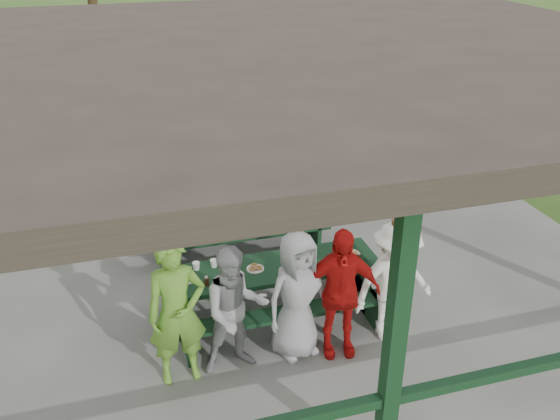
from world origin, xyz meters
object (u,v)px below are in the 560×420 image
object	(u,v)px
contestant_green	(177,313)
pickup_truck	(213,86)
spectator_lblue	(220,174)
farm_trailer	(61,111)
contestant_grey_left	(236,310)
spectator_grey	(313,167)
contestant_white_fedora	(394,282)
contestant_red	(339,293)
contestant_grey_mid	(297,296)
picnic_table_far	(236,216)
spectator_blue	(156,161)
picnic_table_near	(273,285)

from	to	relation	value
contestant_green	pickup_truck	bearing A→B (deg)	74.33
spectator_lblue	pickup_truck	world-z (taller)	spectator_lblue
farm_trailer	contestant_grey_left	bearing A→B (deg)	-84.74
contestant_green	spectator_grey	bearing A→B (deg)	49.96
contestant_green	contestant_grey_left	world-z (taller)	contestant_green
spectator_grey	contestant_white_fedora	bearing A→B (deg)	102.55
contestant_red	pickup_truck	size ratio (longest dim) A/B	0.28
contestant_grey_left	spectator_grey	size ratio (longest dim) A/B	1.08
contestant_grey_mid	contestant_white_fedora	size ratio (longest dim) A/B	0.98
spectator_grey	farm_trailer	size ratio (longest dim) A/B	0.39
picnic_table_far	pickup_truck	size ratio (longest dim) A/B	0.45
contestant_grey_left	farm_trailer	xyz separation A→B (m)	(-2.19, 9.06, -0.24)
contestant_green	contestant_grey_mid	size ratio (longest dim) A/B	1.10
contestant_green	picnic_table_far	bearing A→B (deg)	62.80
contestant_white_fedora	spectator_lblue	bearing A→B (deg)	107.24
spectator_lblue	spectator_grey	distance (m)	1.70
spectator_lblue	picnic_table_far	bearing A→B (deg)	100.30
contestant_red	farm_trailer	distance (m)	9.73
contestant_grey_left	farm_trailer	distance (m)	9.32
farm_trailer	spectator_blue	bearing A→B (deg)	-78.41
contestant_red	farm_trailer	size ratio (longest dim) A/B	0.44
contestant_white_fedora	pickup_truck	xyz separation A→B (m)	(-0.41, 9.62, -0.07)
contestant_green	spectator_lblue	bearing A→B (deg)	68.87
contestant_green	pickup_truck	xyz separation A→B (m)	(2.15, 9.63, -0.16)
contestant_green	spectator_lblue	xyz separation A→B (m)	(1.17, 3.59, -0.01)
contestant_grey_left	pickup_truck	size ratio (longest dim) A/B	0.27
spectator_grey	picnic_table_far	bearing A→B (deg)	48.61
contestant_grey_left	spectator_grey	world-z (taller)	contestant_grey_left
picnic_table_near	spectator_grey	distance (m)	3.38
spectator_grey	farm_trailer	distance (m)	6.87
contestant_grey_left	contestant_red	size ratio (longest dim) A/B	0.95
picnic_table_near	contestant_red	xyz separation A→B (m)	(0.55, -0.87, 0.34)
contestant_white_fedora	spectator_blue	bearing A→B (deg)	115.25
contestant_grey_mid	contestant_red	distance (m)	0.48
picnic_table_near	contestant_red	distance (m)	1.08
picnic_table_far	spectator_lblue	bearing A→B (deg)	96.08
spectator_lblue	farm_trailer	size ratio (longest dim) A/B	0.46
farm_trailer	contestant_grey_mid	bearing A→B (deg)	-80.35
spectator_lblue	contestant_white_fedora	bearing A→B (deg)	115.42
picnic_table_near	contestant_grey_mid	world-z (taller)	contestant_grey_mid
contestant_grey_mid	spectator_blue	distance (m)	4.35
picnic_table_far	contestant_green	world-z (taller)	contestant_green
spectator_grey	pickup_truck	distance (m)	5.88
contestant_red	spectator_grey	bearing A→B (deg)	85.66
contestant_green	contestant_grey_left	xyz separation A→B (m)	(0.64, -0.01, -0.10)
contestant_green	contestant_red	size ratio (longest dim) A/B	1.07
picnic_table_far	contestant_red	bearing A→B (deg)	-78.51
contestant_grey_mid	spectator_blue	world-z (taller)	spectator_blue
contestant_grey_left	spectator_blue	distance (m)	4.27
picnic_table_near	contestant_white_fedora	xyz separation A→B (m)	(1.28, -0.80, 0.31)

